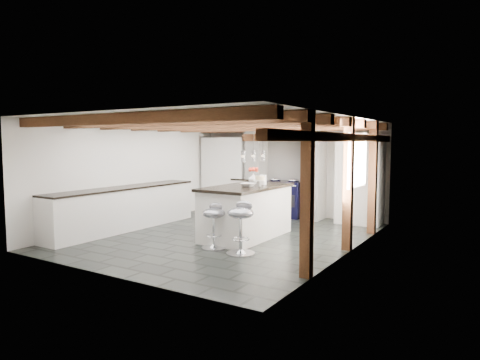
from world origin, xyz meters
The scene contains 6 objects.
ground centered at (0.00, 0.00, 0.00)m, with size 6.00×6.00×0.00m, color black.
room_shell centered at (-0.61, 1.42, 1.07)m, with size 6.00×6.03×6.00m.
range_cooker centered at (0.00, 2.68, 0.47)m, with size 1.00×0.63×0.99m.
kitchen_island centered at (0.42, 0.12, 0.52)m, with size 1.10×2.08×1.36m.
bar_stool_near centered at (1.02, -1.05, 0.56)m, with size 0.48×0.48×0.90m.
bar_stool_far centered at (0.41, -0.97, 0.50)m, with size 0.51×0.51×0.81m.
Camera 1 is at (4.69, -7.01, 1.86)m, focal length 32.00 mm.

